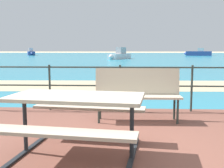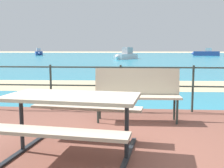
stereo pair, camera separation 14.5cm
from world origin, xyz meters
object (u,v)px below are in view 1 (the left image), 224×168
boat_near (198,53)px  boat_mid (120,55)px  boat_far (31,53)px  picnic_table (76,109)px  park_bench (137,90)px

boat_near → boat_mid: boat_mid is taller
boat_near → boat_mid: 22.39m
boat_mid → boat_far: boat_mid is taller
boat_mid → boat_near: bearing=163.1°
picnic_table → park_bench: bearing=72.5°
park_bench → boat_far: (-19.22, 50.02, -0.14)m
picnic_table → boat_far: (-18.41, 51.75, -0.16)m
picnic_table → boat_far: size_ratio=0.38×
park_bench → boat_near: (13.64, 47.71, -0.11)m
picnic_table → boat_near: (14.45, 49.43, -0.13)m
park_bench → boat_near: 49.62m
picnic_table → boat_near: boat_near is taller
park_bench → boat_far: bearing=110.2°
boat_mid → boat_far: (-18.32, 19.34, -0.03)m
park_bench → boat_mid: 30.70m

